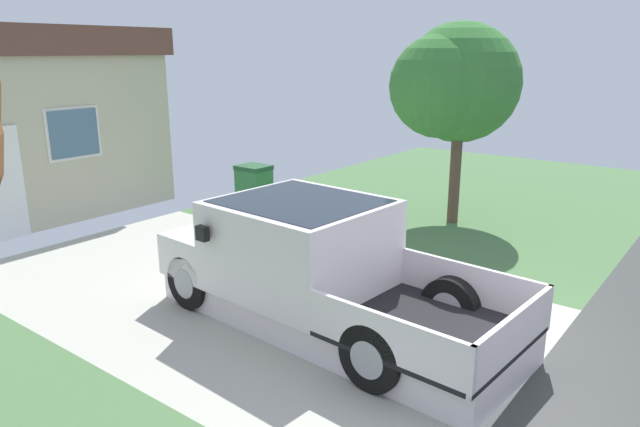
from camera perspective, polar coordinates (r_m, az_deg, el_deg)
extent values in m
cube|color=#B7B7A8|center=(9.37, -8.25, -7.76)|extent=(5.20, 9.00, 0.06)
cube|color=#4D7544|center=(16.26, 13.85, 2.01)|extent=(12.00, 9.00, 0.06)
cube|color=silver|center=(8.12, 1.22, -9.57)|extent=(2.17, 5.24, 0.42)
cube|color=silver|center=(8.16, -1.88, -3.08)|extent=(2.14, 2.27, 1.26)
cube|color=#1E2833|center=(8.05, -1.91, -0.55)|extent=(1.89, 2.08, 0.53)
cube|color=silver|center=(9.32, -8.78, -2.92)|extent=(2.06, 1.04, 0.62)
cube|color=black|center=(7.23, 10.75, -11.07)|extent=(2.13, 2.20, 0.06)
cube|color=silver|center=(6.37, 6.31, -12.11)|extent=(0.19, 2.07, 0.57)
cube|color=silver|center=(7.91, 14.46, -6.85)|extent=(0.19, 2.07, 0.57)
cube|color=silver|center=(6.73, 18.39, -11.30)|extent=(2.00, 0.19, 0.57)
cube|color=black|center=(7.90, -11.37, -1.90)|extent=(0.11, 0.19, 0.20)
cylinder|color=black|center=(8.83, -12.44, -6.46)|extent=(0.31, 0.82, 0.80)
cylinder|color=#9E9EA3|center=(8.83, -12.44, -6.46)|extent=(0.31, 0.46, 0.44)
cylinder|color=black|center=(9.88, -4.33, -3.72)|extent=(0.31, 0.82, 0.80)
cylinder|color=#9E9EA3|center=(9.88, -4.33, -3.72)|extent=(0.31, 0.46, 0.44)
cylinder|color=black|center=(6.69, 5.24, -13.61)|extent=(0.31, 0.82, 0.80)
cylinder|color=#9E9EA3|center=(6.69, 5.24, -13.61)|extent=(0.31, 0.46, 0.44)
cylinder|color=black|center=(8.03, 12.66, -8.75)|extent=(0.31, 0.82, 0.80)
cylinder|color=#9E9EA3|center=(8.03, 12.66, -8.75)|extent=(0.31, 0.46, 0.44)
cylinder|color=brown|center=(9.63, 4.01, -4.29)|extent=(0.15, 0.15, 0.78)
cylinder|color=brown|center=(9.32, 2.91, -4.95)|extent=(0.15, 0.15, 0.78)
cylinder|color=gold|center=(9.27, 3.53, -0.90)|extent=(0.33, 0.33, 0.56)
cylinder|color=tan|center=(9.45, 4.10, -0.92)|extent=(0.09, 0.09, 0.60)
cylinder|color=tan|center=(9.13, 2.94, -1.50)|extent=(0.09, 0.09, 0.60)
sphere|color=tan|center=(9.17, 3.57, 1.47)|extent=(0.19, 0.19, 0.19)
cylinder|color=#D1B78E|center=(9.16, 3.58, 1.73)|extent=(0.41, 0.41, 0.01)
cone|color=#D1B78E|center=(9.15, 3.58, 2.05)|extent=(0.20, 0.20, 0.11)
cube|color=#B24C56|center=(9.54, 5.48, -6.32)|extent=(0.31, 0.19, 0.22)
torus|color=#B24C56|center=(9.48, 5.51, -5.41)|extent=(0.28, 0.02, 0.28)
cube|color=slate|center=(13.66, -22.81, 7.21)|extent=(1.10, 0.05, 1.00)
cube|color=silver|center=(13.67, -22.84, 7.21)|extent=(1.23, 0.02, 1.12)
cylinder|color=brown|center=(13.06, 12.99, 3.60)|extent=(0.24, 0.24, 2.08)
sphere|color=#387C35|center=(13.13, 13.07, 13.42)|extent=(2.00, 2.00, 2.00)
sphere|color=#387C35|center=(12.78, 11.69, 12.03)|extent=(2.17, 2.17, 2.17)
sphere|color=#387C35|center=(13.11, 13.52, 12.28)|extent=(2.53, 2.53, 2.53)
cube|color=#286B38|center=(13.59, -6.42, 2.31)|extent=(0.58, 0.68, 0.94)
cube|color=#1C4A27|center=(13.49, -6.49, 4.46)|extent=(0.60, 0.71, 0.10)
cylinder|color=black|center=(13.37, -6.17, 0.01)|extent=(0.05, 0.18, 0.18)
cylinder|color=black|center=(13.68, -4.90, 0.41)|extent=(0.05, 0.18, 0.18)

